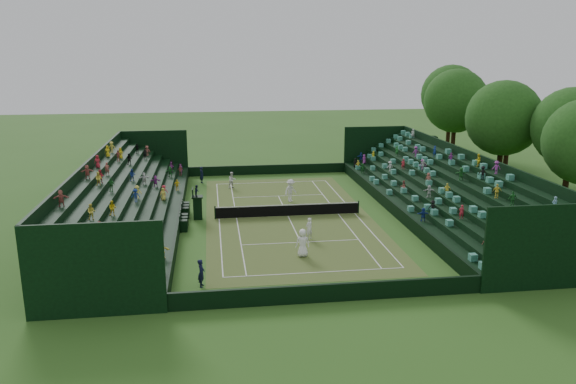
% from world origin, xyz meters
% --- Properties ---
extents(ground, '(160.00, 160.00, 0.00)m').
position_xyz_m(ground, '(0.00, 0.00, 0.00)').
color(ground, '#305C1D').
rests_on(ground, ground).
extents(court_surface, '(12.97, 26.77, 0.01)m').
position_xyz_m(court_surface, '(0.00, 0.00, 0.01)').
color(court_surface, '#376923').
rests_on(court_surface, ground).
extents(perimeter_wall_north, '(17.17, 0.20, 1.00)m').
position_xyz_m(perimeter_wall_north, '(0.00, 15.88, 0.50)').
color(perimeter_wall_north, black).
rests_on(perimeter_wall_north, ground).
extents(perimeter_wall_south, '(17.17, 0.20, 1.00)m').
position_xyz_m(perimeter_wall_south, '(0.00, -15.88, 0.50)').
color(perimeter_wall_south, black).
rests_on(perimeter_wall_south, ground).
extents(perimeter_wall_east, '(0.20, 31.77, 1.00)m').
position_xyz_m(perimeter_wall_east, '(8.48, 0.00, 0.50)').
color(perimeter_wall_east, black).
rests_on(perimeter_wall_east, ground).
extents(perimeter_wall_west, '(0.20, 31.77, 1.00)m').
position_xyz_m(perimeter_wall_west, '(-8.48, 0.00, 0.50)').
color(perimeter_wall_west, black).
rests_on(perimeter_wall_west, ground).
extents(north_grandstand, '(6.60, 32.00, 4.90)m').
position_xyz_m(north_grandstand, '(12.66, 0.00, 1.55)').
color(north_grandstand, black).
rests_on(north_grandstand, ground).
extents(south_grandstand, '(6.60, 32.00, 4.90)m').
position_xyz_m(south_grandstand, '(-12.66, 0.00, 1.55)').
color(south_grandstand, black).
rests_on(south_grandstand, ground).
extents(tennis_net, '(11.67, 0.10, 1.06)m').
position_xyz_m(tennis_net, '(0.00, 0.00, 0.53)').
color(tennis_net, black).
rests_on(tennis_net, ground).
extents(scoreboard_tower, '(2.00, 1.00, 3.70)m').
position_xyz_m(scoreboard_tower, '(17.75, 16.00, 3.14)').
color(scoreboard_tower, black).
rests_on(scoreboard_tower, ground).
extents(tree_row, '(10.72, 37.58, 11.21)m').
position_xyz_m(tree_row, '(22.57, 10.51, 6.90)').
color(tree_row, black).
rests_on(tree_row, ground).
extents(umpire_chair, '(0.87, 0.87, 2.74)m').
position_xyz_m(umpire_chair, '(-7.14, 0.25, 1.17)').
color(umpire_chair, black).
rests_on(umpire_chair, ground).
extents(courtside_chairs, '(0.57, 5.54, 1.23)m').
position_xyz_m(courtside_chairs, '(-8.12, -0.28, 0.47)').
color(courtside_chairs, black).
rests_on(courtside_chairs, ground).
extents(player_near_west, '(0.92, 0.62, 1.83)m').
position_xyz_m(player_near_west, '(-0.31, -9.08, 0.92)').
color(player_near_west, white).
rests_on(player_near_west, ground).
extents(player_near_east, '(0.68, 0.63, 1.57)m').
position_xyz_m(player_near_east, '(0.69, -5.77, 0.78)').
color(player_near_east, white).
rests_on(player_near_east, ground).
extents(player_far_west, '(0.95, 0.86, 1.60)m').
position_xyz_m(player_far_west, '(-4.03, 10.07, 0.80)').
color(player_far_west, white).
rests_on(player_far_west, ground).
extents(player_far_east, '(1.48, 1.33, 1.99)m').
position_xyz_m(player_far_east, '(0.85, 4.43, 0.99)').
color(player_far_east, white).
rests_on(player_far_east, ground).
extents(line_judge_north, '(0.61, 0.71, 1.65)m').
position_xyz_m(line_judge_north, '(-6.95, 12.70, 0.83)').
color(line_judge_north, black).
rests_on(line_judge_north, ground).
extents(line_judge_south, '(0.46, 0.63, 1.60)m').
position_xyz_m(line_judge_south, '(-6.70, -12.96, 0.80)').
color(line_judge_south, black).
rests_on(line_judge_south, ground).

